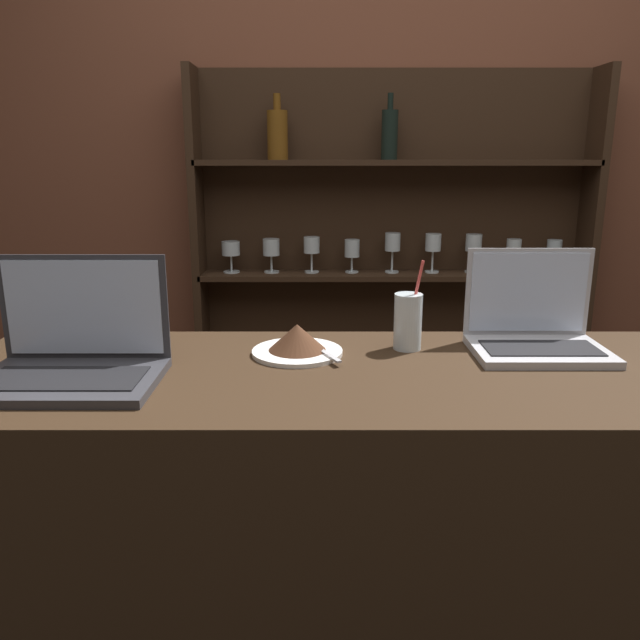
# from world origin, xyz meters

# --- Properties ---
(bar_counter) EXTENTS (2.07, 0.59, 0.96)m
(bar_counter) POSITION_xyz_m (0.00, 0.29, 0.48)
(bar_counter) COLOR black
(bar_counter) RESTS_ON ground_plane
(back_wall) EXTENTS (7.00, 0.06, 2.70)m
(back_wall) POSITION_xyz_m (0.00, 1.59, 1.35)
(back_wall) COLOR brown
(back_wall) RESTS_ON ground_plane
(back_shelf) EXTENTS (1.53, 0.18, 1.71)m
(back_shelf) POSITION_xyz_m (0.02, 1.51, 0.89)
(back_shelf) COLOR #332114
(back_shelf) RESTS_ON ground_plane
(laptop_near) EXTENTS (0.35, 0.24, 0.24)m
(laptop_near) POSITION_xyz_m (-0.75, 0.24, 1.01)
(laptop_near) COLOR #333338
(laptop_near) RESTS_ON bar_counter
(laptop_far) EXTENTS (0.29, 0.21, 0.22)m
(laptop_far) POSITION_xyz_m (0.23, 0.43, 1.01)
(laptop_far) COLOR #ADADB2
(laptop_far) RESTS_ON bar_counter
(cake_plate) EXTENTS (0.20, 0.20, 0.07)m
(cake_plate) POSITION_xyz_m (-0.31, 0.40, 0.99)
(cake_plate) COLOR white
(cake_plate) RESTS_ON bar_counter
(water_glass) EXTENTS (0.06, 0.06, 0.21)m
(water_glass) POSITION_xyz_m (-0.06, 0.44, 1.02)
(water_glass) COLOR silver
(water_glass) RESTS_ON bar_counter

